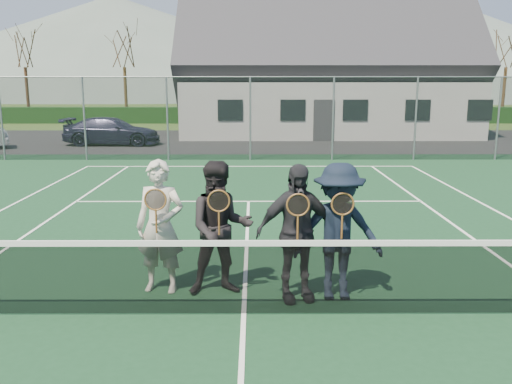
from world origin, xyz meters
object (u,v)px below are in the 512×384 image
player_b (220,228)px  tennis_net (244,274)px  clubhouse (325,60)px  player_c (296,233)px  car_c (112,131)px  player_a (160,227)px  player_d (338,232)px

player_b → tennis_net: bearing=-66.1°
tennis_net → player_b: player_b is taller
clubhouse → player_c: 23.94m
car_c → player_a: size_ratio=2.40×
clubhouse → player_d: (-2.78, -23.47, -3.07)m
car_c → tennis_net: bearing=-159.5°
tennis_net → clubhouse: size_ratio=0.75×
tennis_net → player_c: (0.66, 0.49, 0.38)m
player_d → player_c: bearing=-175.3°
car_c → player_a: player_a is taller
player_b → player_a: bearing=174.4°
player_a → clubhouse: bearing=77.5°
player_a → player_d: 2.36m
car_c → player_c: (6.98, -17.96, 0.29)m
car_c → tennis_net: 19.50m
player_d → player_a: bearing=173.6°
player_b → player_c: (0.98, -0.23, 0.00)m
car_c → player_d: size_ratio=2.40×
car_c → player_d: (7.54, -17.92, 0.29)m
player_b → player_c: same height
car_c → player_a: 18.40m
clubhouse → player_a: 23.96m
player_a → player_c: (1.79, -0.31, -0.00)m
clubhouse → player_d: bearing=-96.8°
player_c → player_a: bearing=170.2°
tennis_net → player_b: bearing=113.9°
clubhouse → player_c: bearing=-98.1°
car_c → tennis_net: size_ratio=0.37×
clubhouse → player_b: bearing=-100.5°
car_c → clubhouse: clubhouse is taller
player_c → clubhouse: bearing=81.9°
player_c → player_d: bearing=4.7°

